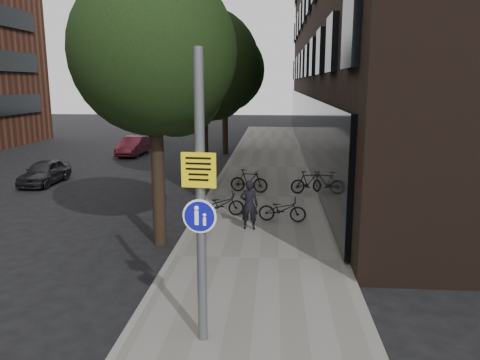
# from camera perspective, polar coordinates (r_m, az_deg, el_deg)

# --- Properties ---
(ground) EXTENTS (120.00, 120.00, 0.00)m
(ground) POSITION_cam_1_polar(r_m,az_deg,el_deg) (9.16, -0.05, -17.67)
(ground) COLOR black
(ground) RESTS_ON ground
(sidewalk) EXTENTS (4.50, 60.00, 0.12)m
(sidewalk) POSITION_cam_1_polar(r_m,az_deg,el_deg) (18.50, 3.06, -2.17)
(sidewalk) COLOR slate
(sidewalk) RESTS_ON ground
(curb_edge) EXTENTS (0.15, 60.00, 0.13)m
(curb_edge) POSITION_cam_1_polar(r_m,az_deg,el_deg) (18.68, -3.86, -2.03)
(curb_edge) COLOR slate
(curb_edge) RESTS_ON ground
(building_right_dark_brick) EXTENTS (12.00, 40.00, 18.00)m
(building_right_dark_brick) POSITION_cam_1_polar(r_m,az_deg,el_deg) (31.31, 20.01, 19.32)
(building_right_dark_brick) COLOR black
(building_right_dark_brick) RESTS_ON ground
(street_tree_near) EXTENTS (4.40, 4.40, 7.50)m
(street_tree_near) POSITION_cam_1_polar(r_m,az_deg,el_deg) (13.00, -9.98, 14.26)
(street_tree_near) COLOR black
(street_tree_near) RESTS_ON ground
(street_tree_mid) EXTENTS (5.00, 5.00, 7.80)m
(street_tree_mid) POSITION_cam_1_polar(r_m,az_deg,el_deg) (21.34, -4.28, 13.35)
(street_tree_mid) COLOR black
(street_tree_mid) RESTS_ON ground
(street_tree_far) EXTENTS (5.00, 5.00, 7.80)m
(street_tree_far) POSITION_cam_1_polar(r_m,az_deg,el_deg) (30.27, -1.70, 12.89)
(street_tree_far) COLOR black
(street_tree_far) RESTS_ON ground
(signpost) EXTENTS (0.57, 0.16, 4.93)m
(signpost) POSITION_cam_1_polar(r_m,az_deg,el_deg) (7.70, -4.81, -2.50)
(signpost) COLOR #595B5E
(signpost) RESTS_ON sidewalk
(pedestrian) EXTENTS (0.57, 0.39, 1.52)m
(pedestrian) POSITION_cam_1_polar(r_m,az_deg,el_deg) (14.19, 1.12, -3.04)
(pedestrian) COLOR black
(pedestrian) RESTS_ON sidewalk
(parked_bike_facade_near) EXTENTS (1.57, 0.67, 0.80)m
(parked_bike_facade_near) POSITION_cam_1_polar(r_m,az_deg,el_deg) (15.11, 5.17, -3.57)
(parked_bike_facade_near) COLOR black
(parked_bike_facade_near) RESTS_ON sidewalk
(parked_bike_facade_far) EXTENTS (1.58, 0.84, 0.92)m
(parked_bike_facade_far) POSITION_cam_1_polar(r_m,az_deg,el_deg) (19.08, 8.39, -0.25)
(parked_bike_facade_far) COLOR black
(parked_bike_facade_far) RESTS_ON sidewalk
(parked_bike_curb_near) EXTENTS (1.64, 0.95, 0.81)m
(parked_bike_curb_near) POSITION_cam_1_polar(r_m,az_deg,el_deg) (15.64, -2.33, -2.99)
(parked_bike_curb_near) COLOR black
(parked_bike_curb_near) RESTS_ON sidewalk
(parked_bike_curb_far) EXTENTS (1.62, 0.74, 0.94)m
(parked_bike_curb_far) POSITION_cam_1_polar(r_m,az_deg,el_deg) (19.06, 1.10, -0.11)
(parked_bike_curb_far) COLOR black
(parked_bike_curb_far) RESTS_ON sidewalk
(parked_car_near) EXTENTS (1.34, 3.25, 1.10)m
(parked_car_near) POSITION_cam_1_polar(r_m,az_deg,el_deg) (22.92, -22.71, 0.90)
(parked_car_near) COLOR black
(parked_car_near) RESTS_ON ground
(parked_car_mid) EXTENTS (1.40, 3.63, 1.18)m
(parked_car_mid) POSITION_cam_1_polar(r_m,az_deg,el_deg) (30.46, -12.85, 4.06)
(parked_car_mid) COLOR maroon
(parked_car_mid) RESTS_ON ground
(parked_car_far) EXTENTS (2.13, 4.25, 1.19)m
(parked_car_far) POSITION_cam_1_polar(r_m,az_deg,el_deg) (36.66, -11.63, 5.37)
(parked_car_far) COLOR black
(parked_car_far) RESTS_ON ground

